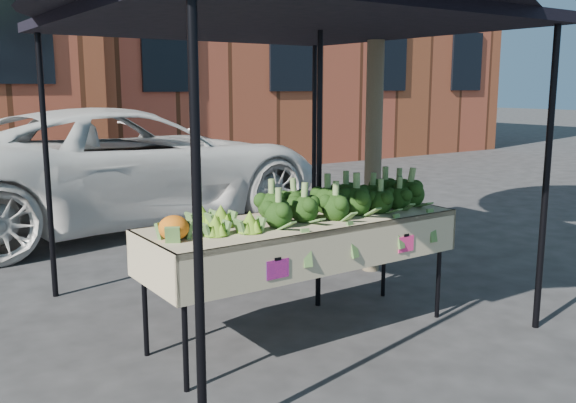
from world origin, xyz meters
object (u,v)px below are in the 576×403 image
object	(u,v)px
table	(303,278)
street_tree	(376,25)
canopy	(279,148)
vehicle	(119,10)

from	to	relation	value
table	street_tree	distance (m)	2.73
canopy	street_tree	world-z (taller)	street_tree
vehicle	table	bearing A→B (deg)	170.96
street_tree	table	bearing A→B (deg)	-147.72
table	vehicle	bearing A→B (deg)	85.42
canopy	vehicle	bearing A→B (deg)	86.78
table	canopy	world-z (taller)	canopy
vehicle	street_tree	size ratio (longest dim) A/B	1.17
table	canopy	xyz separation A→B (m)	(0.14, 0.54, 0.92)
vehicle	canopy	bearing A→B (deg)	172.32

